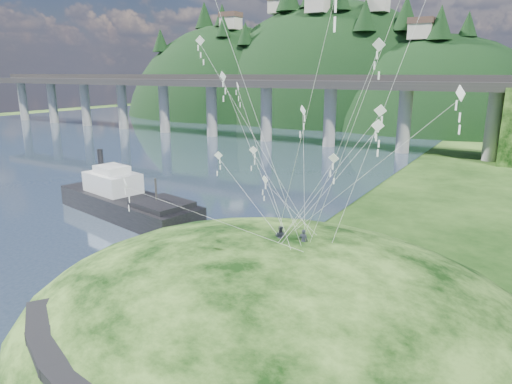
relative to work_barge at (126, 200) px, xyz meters
The scene contains 8 objects.
ground 21.07m from the work_barge, 36.81° to the right, with size 320.00×320.00×0.00m, color black.
grass_hill 27.17m from the work_barge, 23.10° to the right, with size 36.00×32.00×13.00m.
bridge 58.83m from the work_barge, 99.53° to the left, with size 160.00×11.00×15.00m.
far_ridge 113.18m from the work_barge, 103.73° to the left, with size 153.00×70.00×94.50m.
work_barge is the anchor object (origin of this frame).
wooden_dock 15.96m from the work_barge, 28.28° to the right, with size 13.55×5.48×0.96m.
kite_flyers 26.58m from the work_barge, 19.96° to the right, with size 2.32×0.67×1.56m.
kite_swarm 29.36m from the work_barge, 18.15° to the right, with size 19.45×17.87×19.01m.
Camera 1 is at (20.53, -21.30, 15.35)m, focal length 32.00 mm.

